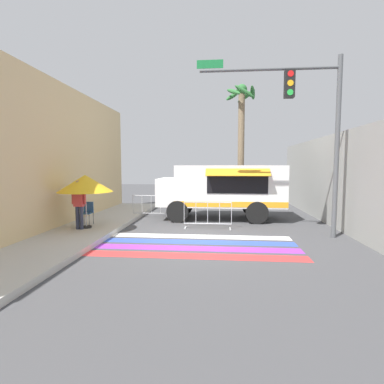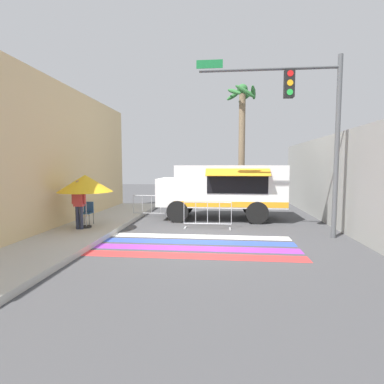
{
  "view_description": "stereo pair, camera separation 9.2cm",
  "coord_description": "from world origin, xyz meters",
  "views": [
    {
      "loc": [
        0.8,
        -9.87,
        2.45
      ],
      "look_at": [
        -0.37,
        2.6,
        1.37
      ],
      "focal_mm": 28.0,
      "sensor_mm": 36.0,
      "label": 1
    },
    {
      "loc": [
        0.89,
        -9.86,
        2.45
      ],
      "look_at": [
        -0.37,
        2.6,
        1.37
      ],
      "focal_mm": 28.0,
      "sensor_mm": 36.0,
      "label": 2
    }
  ],
  "objects": [
    {
      "name": "patio_umbrella",
      "position": [
        -4.12,
        0.64,
        1.82
      ],
      "size": [
        1.99,
        1.99,
        1.96
      ],
      "color": "black",
      "rests_on": "sidewalk_left"
    },
    {
      "name": "barricade_side",
      "position": [
        -2.48,
        4.12,
        0.52
      ],
      "size": [
        1.82,
        0.44,
        1.06
      ],
      "color": "#B7BABF",
      "rests_on": "ground_plane"
    },
    {
      "name": "food_truck",
      "position": [
        0.8,
        3.99,
        1.48
      ],
      "size": [
        5.67,
        2.81,
        2.48
      ],
      "color": "white",
      "rests_on": "ground_plane"
    },
    {
      "name": "vendor_person",
      "position": [
        -4.24,
        0.35,
        1.19
      ],
      "size": [
        0.53,
        0.23,
        1.77
      ],
      "rotation": [
        0.0,
        0.0,
        -0.09
      ],
      "color": "#2D3347",
      "rests_on": "sidewalk_left"
    },
    {
      "name": "folding_chair",
      "position": [
        -4.36,
        1.27,
        0.71
      ],
      "size": [
        0.41,
        0.41,
        0.88
      ],
      "rotation": [
        0.0,
        0.0,
        -0.19
      ],
      "color": "#4C4C51",
      "rests_on": "sidewalk_left"
    },
    {
      "name": "barricade_front",
      "position": [
        0.32,
        1.75,
        0.52
      ],
      "size": [
        1.89,
        0.44,
        1.06
      ],
      "color": "#B7BABF",
      "rests_on": "ground_plane"
    },
    {
      "name": "concrete_wall_right",
      "position": [
        5.41,
        3.0,
        1.87
      ],
      "size": [
        0.2,
        16.0,
        3.75
      ],
      "color": "gray",
      "rests_on": "ground_plane"
    },
    {
      "name": "building_left_facade",
      "position": [
        -5.36,
        0.0,
        2.82
      ],
      "size": [
        0.25,
        16.0,
        5.64
      ],
      "color": "#DBBC84",
      "rests_on": "ground_plane"
    },
    {
      "name": "sidewalk_left",
      "position": [
        -5.15,
        0.0,
        0.09
      ],
      "size": [
        4.4,
        16.0,
        0.18
      ],
      "color": "#B7B5AD",
      "rests_on": "ground_plane"
    },
    {
      "name": "palm_tree",
      "position": [
        1.99,
        7.83,
        4.63
      ],
      "size": [
        1.87,
        1.9,
        7.12
      ],
      "color": "#7A664C",
      "rests_on": "ground_plane"
    },
    {
      "name": "ground_plane",
      "position": [
        0.0,
        0.0,
        0.0
      ],
      "size": [
        60.0,
        60.0,
        0.0
      ],
      "primitive_type": "plane",
      "color": "#424244"
    },
    {
      "name": "traffic_signal_pole",
      "position": [
        3.74,
        0.66,
        4.18
      ],
      "size": [
        4.81,
        0.29,
        6.09
      ],
      "color": "#515456",
      "rests_on": "ground_plane"
    },
    {
      "name": "crosswalk_painted",
      "position": [
        0.0,
        -0.78,
        0.0
      ],
      "size": [
        6.4,
        2.84,
        0.01
      ],
      "color": "red",
      "rests_on": "ground_plane"
    }
  ]
}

